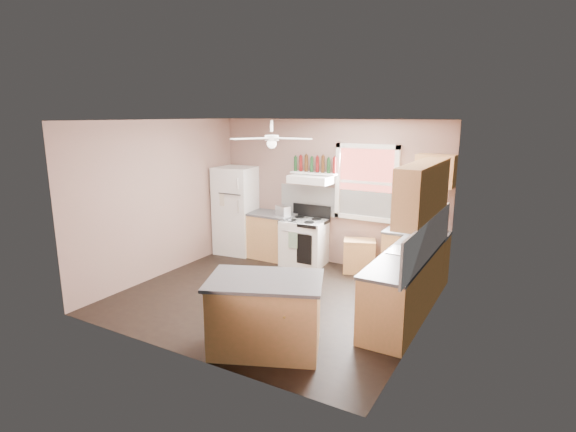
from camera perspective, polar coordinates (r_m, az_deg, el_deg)
The scene contains 32 objects.
floor at distance 7.11m, azimuth -1.93°, elevation -10.25°, with size 4.50×4.50×0.00m, color black.
ceiling at distance 6.55m, azimuth -2.11°, elevation 12.05°, with size 4.50×4.50×0.00m, color white.
wall_back at distance 8.46m, azimuth 5.21°, elevation 2.99°, with size 4.50×0.05×2.70m, color #836358.
wall_right at distance 5.87m, azimuth 17.28°, elevation -1.94°, with size 0.05×4.00×2.70m, color #836358.
wall_left at distance 8.11m, azimuth -15.84°, elevation 2.12°, with size 0.05×4.00×2.70m, color #836358.
backsplash_back at distance 8.28m, azimuth 7.90°, elevation 1.47°, with size 2.90×0.03×0.55m, color white.
backsplash_right at distance 6.20m, azimuth 17.42°, elevation -2.84°, with size 0.03×2.60×0.55m, color white.
window_view at distance 8.10m, azimuth 9.96°, elevation 4.20°, with size 1.00×0.02×1.20m, color brown.
window_frame at distance 8.08m, azimuth 9.89°, elevation 4.18°, with size 1.16×0.07×1.36m, color white.
refrigerator at distance 9.17m, azimuth -6.55°, elevation 0.74°, with size 0.75×0.73×1.76m, color white.
base_cabinet_left at distance 8.87m, azimuth -2.04°, elevation -2.60°, with size 0.90×0.60×0.86m, color tan.
counter_left at distance 8.76m, azimuth -2.06°, elevation 0.23°, with size 0.92×0.62×0.04m, color #444447.
toaster at distance 8.55m, azimuth -0.65°, elevation 0.69°, with size 0.28×0.16×0.18m, color silver.
stove at distance 8.47m, azimuth 2.05°, elevation -3.35°, with size 0.78×0.64×0.86m, color white.
range_hood at distance 8.27m, azimuth 3.00°, elevation 4.69°, with size 0.78×0.50×0.14m, color white.
bottle_shelf at distance 8.36m, azimuth 3.38°, elevation 5.47°, with size 0.90×0.26×0.03m, color white.
cart at distance 8.19m, azimuth 9.02°, elevation -5.19°, with size 0.55×0.37×0.55m, color tan.
base_cabinet_corner at distance 7.82m, azimuth 15.84°, elevation -5.21°, with size 1.00×0.60×0.86m, color tan.
base_cabinet_right at distance 6.50m, azimuth 14.51°, elevation -8.88°, with size 0.60×2.20×0.86m, color tan.
counter_corner at distance 7.70m, azimuth 16.04°, elevation -2.03°, with size 1.02×0.62×0.04m, color #444447.
counter_right at distance 6.35m, azimuth 14.64°, elevation -5.08°, with size 0.62×2.22×0.04m, color #444447.
sink at distance 6.53m, azimuth 15.12°, elevation -4.47°, with size 0.55×0.45×0.03m, color silver.
faucet at distance 6.47m, azimuth 16.53°, elevation -4.02°, with size 0.03×0.03×0.14m, color silver.
upper_cabinet_right at distance 6.30m, azimuth 16.81°, elevation 3.08°, with size 0.33×1.80×0.76m, color tan.
upper_cabinet_corner at distance 7.60m, azimuth 18.22°, elevation 5.48°, with size 0.60×0.33×0.52m, color tan.
paper_towel at distance 7.71m, azimuth 18.80°, elevation 0.63°, with size 0.12×0.12×0.26m, color white.
island at distance 5.50m, azimuth -2.87°, elevation -12.55°, with size 1.27×0.80×0.86m, color tan.
island_top at distance 5.33m, azimuth -2.93°, elevation -8.17°, with size 1.34×0.88×0.04m, color #444447.
ceiling_fan_hub at distance 6.55m, azimuth -2.09°, elevation 9.87°, with size 0.20×0.20×0.08m, color white.
soap_bottle at distance 6.13m, azimuth 15.11°, elevation -4.28°, with size 0.10×0.10×0.26m, color silver.
red_caddy at distance 6.54m, azimuth 15.49°, elevation -3.97°, with size 0.18×0.12×0.10m, color #A2190D.
wine_bottles at distance 8.34m, azimuth 3.40°, elevation 6.55°, with size 0.86×0.06×0.31m.
Camera 1 is at (3.44, -5.57, 2.78)m, focal length 28.00 mm.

